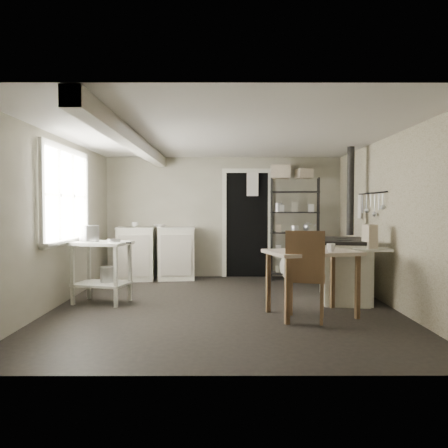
{
  "coord_description": "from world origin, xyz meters",
  "views": [
    {
      "loc": [
        -0.01,
        -5.91,
        1.33
      ],
      "look_at": [
        0.0,
        0.3,
        1.1
      ],
      "focal_mm": 35.0,
      "sensor_mm": 36.0,
      "label": 1
    }
  ],
  "objects_px": {
    "work_table": "(312,285)",
    "chair": "(306,279)",
    "base_cabinets": "(156,255)",
    "flour_sack": "(291,267)",
    "prep_table": "(102,274)",
    "stockpot": "(89,236)",
    "shelf_rack": "(295,228)",
    "stove": "(343,269)"
  },
  "relations": [
    {
      "from": "work_table",
      "to": "chair",
      "type": "bearing_deg",
      "value": -116.73
    },
    {
      "from": "base_cabinets",
      "to": "flour_sack",
      "type": "distance_m",
      "value": 2.51
    },
    {
      "from": "prep_table",
      "to": "stockpot",
      "type": "distance_m",
      "value": 0.57
    },
    {
      "from": "shelf_rack",
      "to": "chair",
      "type": "bearing_deg",
      "value": -88.62
    },
    {
      "from": "stockpot",
      "to": "base_cabinets",
      "type": "xyz_separation_m",
      "value": [
        0.61,
        2.02,
        -0.48
      ]
    },
    {
      "from": "stove",
      "to": "flour_sack",
      "type": "bearing_deg",
      "value": 115.42
    },
    {
      "from": "base_cabinets",
      "to": "chair",
      "type": "xyz_separation_m",
      "value": [
        2.23,
        -2.97,
        0.02
      ]
    },
    {
      "from": "prep_table",
      "to": "stove",
      "type": "bearing_deg",
      "value": 3.57
    },
    {
      "from": "work_table",
      "to": "base_cabinets",
      "type": "bearing_deg",
      "value": 130.59
    },
    {
      "from": "chair",
      "to": "flour_sack",
      "type": "relative_size",
      "value": 2.17
    },
    {
      "from": "shelf_rack",
      "to": "flour_sack",
      "type": "height_order",
      "value": "shelf_rack"
    },
    {
      "from": "prep_table",
      "to": "stockpot",
      "type": "height_order",
      "value": "stockpot"
    },
    {
      "from": "base_cabinets",
      "to": "stove",
      "type": "relative_size",
      "value": 1.33
    },
    {
      "from": "prep_table",
      "to": "stockpot",
      "type": "bearing_deg",
      "value": 178.67
    },
    {
      "from": "base_cabinets",
      "to": "stove",
      "type": "xyz_separation_m",
      "value": [
        2.99,
        -1.81,
        -0.02
      ]
    },
    {
      "from": "stove",
      "to": "chair",
      "type": "distance_m",
      "value": 1.39
    },
    {
      "from": "stove",
      "to": "chair",
      "type": "xyz_separation_m",
      "value": [
        -0.76,
        -1.16,
        0.04
      ]
    },
    {
      "from": "flour_sack",
      "to": "chair",
      "type": "bearing_deg",
      "value": -95.29
    },
    {
      "from": "prep_table",
      "to": "work_table",
      "type": "distance_m",
      "value": 2.88
    },
    {
      "from": "base_cabinets",
      "to": "stockpot",
      "type": "bearing_deg",
      "value": -113.91
    },
    {
      "from": "shelf_rack",
      "to": "flour_sack",
      "type": "distance_m",
      "value": 0.72
    },
    {
      "from": "prep_table",
      "to": "chair",
      "type": "distance_m",
      "value": 2.84
    },
    {
      "from": "stockpot",
      "to": "work_table",
      "type": "xyz_separation_m",
      "value": [
        2.96,
        -0.72,
        -0.56
      ]
    },
    {
      "from": "stockpot",
      "to": "stove",
      "type": "relative_size",
      "value": 0.26
    },
    {
      "from": "shelf_rack",
      "to": "stockpot",
      "type": "bearing_deg",
      "value": -140.21
    },
    {
      "from": "shelf_rack",
      "to": "stove",
      "type": "distance_m",
      "value": 1.88
    },
    {
      "from": "prep_table",
      "to": "base_cabinets",
      "type": "distance_m",
      "value": 2.07
    },
    {
      "from": "stockpot",
      "to": "base_cabinets",
      "type": "height_order",
      "value": "stockpot"
    },
    {
      "from": "work_table",
      "to": "flour_sack",
      "type": "bearing_deg",
      "value": 86.75
    },
    {
      "from": "stove",
      "to": "work_table",
      "type": "distance_m",
      "value": 1.14
    },
    {
      "from": "shelf_rack",
      "to": "chair",
      "type": "relative_size",
      "value": 1.75
    },
    {
      "from": "base_cabinets",
      "to": "work_table",
      "type": "height_order",
      "value": "base_cabinets"
    },
    {
      "from": "prep_table",
      "to": "work_table",
      "type": "relative_size",
      "value": 0.81
    },
    {
      "from": "stockpot",
      "to": "chair",
      "type": "distance_m",
      "value": 3.03
    },
    {
      "from": "base_cabinets",
      "to": "flour_sack",
      "type": "height_order",
      "value": "base_cabinets"
    },
    {
      "from": "stockpot",
      "to": "flour_sack",
      "type": "distance_m",
      "value": 3.71
    },
    {
      "from": "stove",
      "to": "work_table",
      "type": "xyz_separation_m",
      "value": [
        -0.65,
        -0.93,
        -0.06
      ]
    },
    {
      "from": "stove",
      "to": "chair",
      "type": "bearing_deg",
      "value": -114.42
    },
    {
      "from": "shelf_rack",
      "to": "chair",
      "type": "height_order",
      "value": "shelf_rack"
    },
    {
      "from": "prep_table",
      "to": "stove",
      "type": "distance_m",
      "value": 3.45
    },
    {
      "from": "prep_table",
      "to": "stove",
      "type": "height_order",
      "value": "stove"
    },
    {
      "from": "stockpot",
      "to": "shelf_rack",
      "type": "xyz_separation_m",
      "value": [
        3.19,
        1.97,
        0.01
      ]
    }
  ]
}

